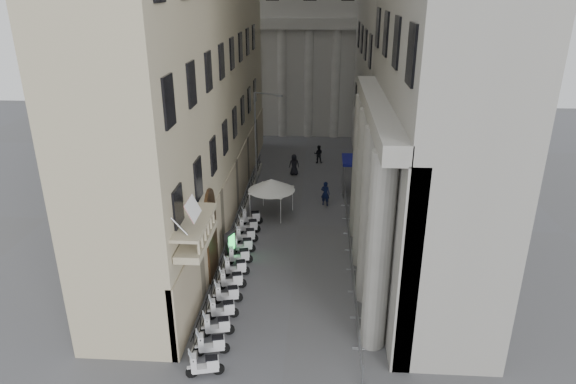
% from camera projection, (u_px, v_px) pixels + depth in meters
% --- Properties ---
extents(iron_fence, '(0.30, 28.00, 1.40)m').
position_uv_depth(iron_fence, '(239.00, 231.00, 37.10)').
color(iron_fence, black).
rests_on(iron_fence, ground).
extents(blue_awning, '(1.60, 3.00, 3.00)m').
position_uv_depth(blue_awning, '(350.00, 192.00, 43.98)').
color(blue_awning, navy).
rests_on(blue_awning, ground).
extents(flag, '(1.00, 1.40, 8.20)m').
position_uv_depth(flag, '(204.00, 349.00, 25.06)').
color(flag, '#9E0C11').
rests_on(flag, ground).
extents(scooter_0, '(1.49, 0.87, 1.50)m').
position_uv_depth(scooter_0, '(206.00, 376.00, 23.40)').
color(scooter_0, silver).
rests_on(scooter_0, ground).
extents(scooter_1, '(1.49, 0.87, 1.50)m').
position_uv_depth(scooter_1, '(212.00, 354.00, 24.74)').
color(scooter_1, silver).
rests_on(scooter_1, ground).
extents(scooter_2, '(1.49, 0.87, 1.50)m').
position_uv_depth(scooter_2, '(218.00, 335.00, 26.07)').
color(scooter_2, silver).
rests_on(scooter_2, ground).
extents(scooter_3, '(1.49, 0.87, 1.50)m').
position_uv_depth(scooter_3, '(223.00, 318.00, 27.41)').
color(scooter_3, silver).
rests_on(scooter_3, ground).
extents(scooter_4, '(1.49, 0.87, 1.50)m').
position_uv_depth(scooter_4, '(228.00, 303.00, 28.74)').
color(scooter_4, silver).
rests_on(scooter_4, ground).
extents(scooter_5, '(1.49, 0.87, 1.50)m').
position_uv_depth(scooter_5, '(232.00, 288.00, 30.08)').
color(scooter_5, silver).
rests_on(scooter_5, ground).
extents(scooter_6, '(1.49, 0.87, 1.50)m').
position_uv_depth(scooter_6, '(236.00, 276.00, 31.41)').
color(scooter_6, silver).
rests_on(scooter_6, ground).
extents(scooter_7, '(1.49, 0.87, 1.50)m').
position_uv_depth(scooter_7, '(240.00, 264.00, 32.75)').
color(scooter_7, silver).
rests_on(scooter_7, ground).
extents(scooter_8, '(1.49, 0.87, 1.50)m').
position_uv_depth(scooter_8, '(243.00, 253.00, 34.08)').
color(scooter_8, silver).
rests_on(scooter_8, ground).
extents(scooter_9, '(1.49, 0.87, 1.50)m').
position_uv_depth(scooter_9, '(246.00, 242.00, 35.42)').
color(scooter_9, silver).
rests_on(scooter_9, ground).
extents(scooter_10, '(1.49, 0.87, 1.50)m').
position_uv_depth(scooter_10, '(249.00, 233.00, 36.75)').
color(scooter_10, silver).
rests_on(scooter_10, ground).
extents(scooter_11, '(1.49, 0.87, 1.50)m').
position_uv_depth(scooter_11, '(252.00, 224.00, 38.09)').
color(scooter_11, silver).
rests_on(scooter_11, ground).
extents(barrier_0, '(0.60, 2.40, 1.10)m').
position_uv_depth(barrier_0, '(360.00, 367.00, 23.95)').
color(barrier_0, '#A1A4A9').
rests_on(barrier_0, ground).
extents(barrier_1, '(0.60, 2.40, 1.10)m').
position_uv_depth(barrier_1, '(357.00, 333.00, 26.26)').
color(barrier_1, '#A1A4A9').
rests_on(barrier_1, ground).
extents(barrier_2, '(0.60, 2.40, 1.10)m').
position_uv_depth(barrier_2, '(354.00, 305.00, 28.57)').
color(barrier_2, '#A1A4A9').
rests_on(barrier_2, ground).
extents(barrier_3, '(0.60, 2.40, 1.10)m').
position_uv_depth(barrier_3, '(352.00, 281.00, 30.88)').
color(barrier_3, '#A1A4A9').
rests_on(barrier_3, ground).
extents(barrier_4, '(0.60, 2.40, 1.10)m').
position_uv_depth(barrier_4, '(350.00, 260.00, 33.19)').
color(barrier_4, '#A1A4A9').
rests_on(barrier_4, ground).
extents(barrier_5, '(0.60, 2.40, 1.10)m').
position_uv_depth(barrier_5, '(348.00, 242.00, 35.50)').
color(barrier_5, '#A1A4A9').
rests_on(barrier_5, ground).
extents(barrier_6, '(0.60, 2.40, 1.10)m').
position_uv_depth(barrier_6, '(347.00, 226.00, 37.81)').
color(barrier_6, '#A1A4A9').
rests_on(barrier_6, ground).
extents(barrier_7, '(0.60, 2.40, 1.10)m').
position_uv_depth(barrier_7, '(346.00, 212.00, 40.12)').
color(barrier_7, '#A1A4A9').
rests_on(barrier_7, ground).
extents(barrier_8, '(0.60, 2.40, 1.10)m').
position_uv_depth(barrier_8, '(344.00, 200.00, 42.43)').
color(barrier_8, '#A1A4A9').
rests_on(barrier_8, ground).
extents(security_tent, '(3.58, 3.58, 2.91)m').
position_uv_depth(security_tent, '(268.00, 183.00, 39.29)').
color(security_tent, silver).
rests_on(security_tent, ground).
extents(street_lamp, '(2.51, 1.26, 8.28)m').
position_uv_depth(street_lamp, '(259.00, 131.00, 43.60)').
color(street_lamp, '#95989D').
rests_on(street_lamp, ground).
extents(info_kiosk, '(0.58, 0.92, 1.89)m').
position_uv_depth(info_kiosk, '(230.00, 245.00, 33.06)').
color(info_kiosk, black).
rests_on(info_kiosk, ground).
extents(pedestrian_a, '(0.85, 0.70, 2.01)m').
position_uv_depth(pedestrian_a, '(325.00, 194.00, 41.04)').
color(pedestrian_a, '#0E1638').
rests_on(pedestrian_a, ground).
extents(pedestrian_b, '(0.90, 0.71, 1.80)m').
position_uv_depth(pedestrian_b, '(318.00, 154.00, 50.87)').
color(pedestrian_b, black).
rests_on(pedestrian_b, ground).
extents(pedestrian_c, '(1.09, 0.83, 1.99)m').
position_uv_depth(pedestrian_c, '(294.00, 165.00, 47.58)').
color(pedestrian_c, black).
rests_on(pedestrian_c, ground).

